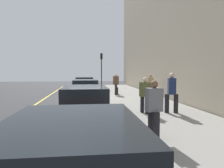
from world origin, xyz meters
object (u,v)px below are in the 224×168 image
Objects in this scene: parked_car_silver at (85,91)px; pedestrian_olive_coat at (145,94)px; pedestrian_navy_coat at (172,92)px; parked_car_green at (85,106)px; traffic_light_pole at (101,64)px; pedestrian_tan_coat at (150,85)px; pedestrian_grey_coat at (154,107)px; pedestrian_brown_coat at (116,83)px; rolling_suitcase at (117,90)px; parked_car_charcoal at (85,85)px.

pedestrian_olive_coat reaches higher than parked_car_silver.
pedestrian_navy_coat is 1.25m from pedestrian_olive_coat.
traffic_light_pole is (16.69, -1.87, 2.16)m from parked_car_green.
pedestrian_grey_coat is at bearing 162.81° from pedestrian_tan_coat.
pedestrian_tan_coat is (5.66, -0.80, -0.09)m from pedestrian_navy_coat.
pedestrian_tan_coat is 0.96× the size of pedestrian_brown_coat.
rolling_suitcase is at bearing -174.18° from traffic_light_pole.
traffic_light_pole is (9.88, 2.90, 1.86)m from pedestrian_tan_coat.
parked_car_green is 6.11m from parked_car_silver.
parked_car_silver is at bearing 169.94° from traffic_light_pole.
pedestrian_grey_coat is 11.58m from rolling_suitcase.
pedestrian_brown_coat is at bearing -175.51° from traffic_light_pole.
pedestrian_olive_coat is (0.11, 1.24, -0.11)m from pedestrian_navy_coat.
pedestrian_grey_coat is at bearing 149.35° from pedestrian_navy_coat.
parked_car_green is 1.06× the size of parked_car_silver.
pedestrian_brown_coat is (2.04, 2.28, 0.03)m from pedestrian_tan_coat.
traffic_light_pole reaches higher than parked_car_charcoal.
rolling_suitcase is at bearing 0.77° from pedestrian_olive_coat.
traffic_light_pole is at bearing 4.49° from pedestrian_brown_coat.
pedestrian_tan_coat reaches higher than parked_car_silver.
pedestrian_olive_coat is at bearing -65.05° from parked_car_green.
traffic_light_pole is (10.58, -1.88, 2.16)m from parked_car_silver.
parked_car_green is 4.15m from pedestrian_navy_coat.
pedestrian_tan_coat is at bearing -20.21° from pedestrian_olive_coat.
pedestrian_brown_coat reaches higher than parked_car_green.
parked_car_charcoal is 11.80m from pedestrian_navy_coat.
pedestrian_navy_coat is at bearing 171.93° from pedestrian_tan_coat.
parked_car_green is at bearing 145.02° from pedestrian_tan_coat.
pedestrian_olive_coat reaches higher than parked_car_charcoal.
pedestrian_olive_coat is (1.27, -2.72, 0.27)m from parked_car_green.
pedestrian_grey_coat is 18.98m from traffic_light_pole.
pedestrian_tan_coat is 10.46m from traffic_light_pole.
pedestrian_tan_coat is at bearing -81.62° from parked_car_silver.
pedestrian_olive_coat is at bearing 159.79° from pedestrian_tan_coat.
pedestrian_brown_coat is at bearing 165.51° from rolling_suitcase.
pedestrian_olive_coat is (-5.55, 2.04, -0.03)m from pedestrian_tan_coat.
pedestrian_brown_coat reaches higher than rolling_suitcase.
parked_car_green is 9.20m from pedestrian_brown_coat.
traffic_light_pole is 4.38× the size of rolling_suitcase.
pedestrian_grey_coat is 1.01× the size of pedestrian_olive_coat.
pedestrian_grey_coat is at bearing 176.84° from rolling_suitcase.
traffic_light_pole reaches higher than parked_car_silver.
parked_car_green is 2.77× the size of pedestrian_grey_coat.
pedestrian_brown_coat is 0.43× the size of traffic_light_pole.
pedestrian_olive_coat is (-4.84, -2.73, 0.27)m from parked_car_silver.
parked_car_silver is 4.84m from pedestrian_tan_coat.
parked_car_green reaches higher than rolling_suitcase.
pedestrian_tan_coat is 1.03× the size of pedestrian_olive_coat.
parked_car_green is 2.62× the size of pedestrian_brown_coat.
pedestrian_navy_coat is at bearing -159.85° from parked_car_charcoal.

